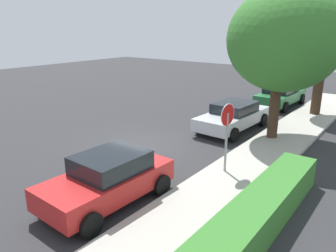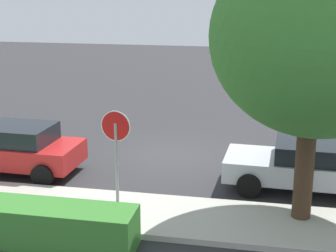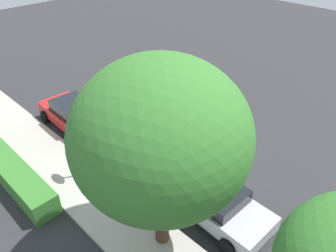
{
  "view_description": "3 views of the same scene",
  "coord_description": "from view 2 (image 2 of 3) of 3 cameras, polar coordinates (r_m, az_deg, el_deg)",
  "views": [
    {
      "loc": [
        9.71,
        8.76,
        4.83
      ],
      "look_at": [
        0.59,
        1.88,
        1.34
      ],
      "focal_mm": 35.0,
      "sensor_mm": 36.0,
      "label": 1
    },
    {
      "loc": [
        -3.13,
        15.56,
        5.4
      ],
      "look_at": [
        -0.28,
        1.42,
        1.39
      ],
      "focal_mm": 55.0,
      "sensor_mm": 36.0,
      "label": 2
    },
    {
      "loc": [
        -8.99,
        8.96,
        9.14
      ],
      "look_at": [
        -0.63,
        0.45,
        1.25
      ],
      "focal_mm": 35.0,
      "sensor_mm": 36.0,
      "label": 3
    }
  ],
  "objects": [
    {
      "name": "ground_plane",
      "position": [
        16.76,
        0.01,
        -3.24
      ],
      "size": [
        60.0,
        60.0,
        0.0
      ],
      "primitive_type": "plane",
      "color": "#2D2D30"
    },
    {
      "name": "sidewalk_curb",
      "position": [
        12.55,
        -4.22,
        -9.62
      ],
      "size": [
        32.0,
        2.23,
        0.14
      ],
      "primitive_type": "cube",
      "color": "#B2ADA3",
      "rests_on": "ground_plane"
    },
    {
      "name": "stop_sign",
      "position": [
        12.5,
        -5.78,
        -1.77
      ],
      "size": [
        0.76,
        0.1,
        2.47
      ],
      "color": "gray",
      "rests_on": "ground_plane"
    },
    {
      "name": "parked_car_red",
      "position": [
        15.71,
        -16.5,
        -2.37
      ],
      "size": [
        3.9,
        2.08,
        1.44
      ],
      "color": "red",
      "rests_on": "ground_plane"
    },
    {
      "name": "parked_car_silver",
      "position": [
        14.31,
        15.61,
        -4.24
      ],
      "size": [
        4.6,
        2.14,
        1.34
      ],
      "color": "silver",
      "rests_on": "ground_plane"
    },
    {
      "name": "street_tree_mid_block",
      "position": [
        11.39,
        16.53,
        9.4
      ],
      "size": [
        4.69,
        4.69,
        6.46
      ],
      "color": "#422D1E",
      "rests_on": "ground_plane"
    }
  ]
}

